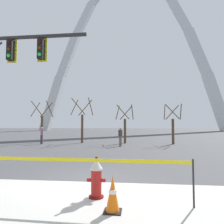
{
  "coord_description": "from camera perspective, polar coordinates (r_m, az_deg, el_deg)",
  "views": [
    {
      "loc": [
        1.45,
        -6.72,
        1.76
      ],
      "look_at": [
        0.15,
        5.0,
        2.5
      ],
      "focal_mm": 34.12,
      "sensor_mm": 36.0,
      "label": 1
    }
  ],
  "objects": [
    {
      "name": "ground_plane",
      "position": [
        7.1,
        -5.95,
        -17.94
      ],
      "size": [
        240.0,
        240.0,
        0.0
      ],
      "primitive_type": "plane",
      "color": "#474749"
    },
    {
      "name": "fire_hydrant",
      "position": [
        5.46,
        -4.21,
        -17.29
      ],
      "size": [
        0.46,
        0.48,
        0.99
      ],
      "color": "#5E0F0D",
      "rests_on": "ground"
    },
    {
      "name": "caution_tape_barrier",
      "position": [
        5.24,
        -11.16,
        -15.09
      ],
      "size": [
        5.55,
        0.2,
        1.04
      ],
      "color": "#232326",
      "rests_on": "ground"
    },
    {
      "name": "traffic_cone_by_hydrant",
      "position": [
        4.65,
        0.19,
        -21.17
      ],
      "size": [
        0.36,
        0.36,
        0.73
      ],
      "color": "black",
      "rests_on": "ground"
    },
    {
      "name": "monument_arch",
      "position": [
        72.39,
        5.07,
        14.39
      ],
      "size": [
        61.02,
        2.86,
        54.69
      ],
      "color": "silver",
      "rests_on": "ground"
    },
    {
      "name": "tree_far_left",
      "position": [
        23.03,
        -18.26,
        -3.11
      ],
      "size": [
        1.95,
        1.96,
        4.22
      ],
      "color": "brown",
      "rests_on": "ground"
    },
    {
      "name": "tree_left_mid",
      "position": [
        21.69,
        -7.99,
        -2.95
      ],
      "size": [
        2.06,
        2.07,
        4.47
      ],
      "color": "brown",
      "rests_on": "ground"
    },
    {
      "name": "tree_center_left",
      "position": [
        21.03,
        3.48,
        -3.83
      ],
      "size": [
        1.74,
        1.75,
        3.75
      ],
      "color": "brown",
      "rests_on": "ground"
    },
    {
      "name": "tree_center_right",
      "position": [
        20.82,
        15.99,
        -3.73
      ],
      "size": [
        1.73,
        1.74,
        3.73
      ],
      "color": "brown",
      "rests_on": "ground"
    },
    {
      "name": "pedestrian_walking_left",
      "position": [
        17.95,
        2.26,
        -6.59
      ],
      "size": [
        0.33,
        0.39,
        1.59
      ],
      "color": "brown",
      "rests_on": "ground"
    },
    {
      "name": "pedestrian_standing_center",
      "position": [
        21.19,
        -18.34,
        -5.95
      ],
      "size": [
        0.33,
        0.39,
        1.59
      ],
      "color": "#38383D",
      "rests_on": "ground"
    }
  ]
}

